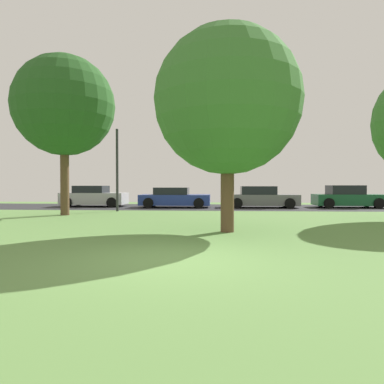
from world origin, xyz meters
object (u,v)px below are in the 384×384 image
object	(u,v)px
maple_tree_near	(228,101)
parked_car_grey	(261,198)
parked_car_blue	(174,198)
parked_car_green	(348,197)
street_lamp_post	(117,170)
birch_tree_lone	(64,106)
parked_car_silver	(94,197)

from	to	relation	value
maple_tree_near	parked_car_grey	bearing A→B (deg)	78.17
parked_car_blue	parked_car_grey	world-z (taller)	parked_car_grey
parked_car_green	street_lamp_post	bearing A→B (deg)	-163.66
birch_tree_lone	maple_tree_near	bearing A→B (deg)	-35.58
maple_tree_near	birch_tree_lone	size ratio (longest dim) A/B	0.83
parked_car_silver	parked_car_green	world-z (taller)	parked_car_green
parked_car_grey	street_lamp_post	bearing A→B (deg)	-156.43
parked_car_grey	street_lamp_post	xyz separation A→B (m)	(-8.23, -3.59, 1.63)
parked_car_green	street_lamp_post	world-z (taller)	street_lamp_post
parked_car_blue	street_lamp_post	bearing A→B (deg)	-128.27
parked_car_blue	parked_car_grey	size ratio (longest dim) A/B	0.99
street_lamp_post	parked_car_grey	bearing A→B (deg)	23.57
maple_tree_near	street_lamp_post	distance (m)	10.07
parked_car_silver	street_lamp_post	xyz separation A→B (m)	(2.76, -4.00, 1.61)
parked_car_blue	parked_car_grey	distance (m)	5.50
parked_car_grey	parked_car_green	distance (m)	5.52
parked_car_silver	parked_car_grey	bearing A→B (deg)	-2.15
parked_car_silver	street_lamp_post	distance (m)	5.12
parked_car_blue	maple_tree_near	bearing A→B (deg)	-75.12
maple_tree_near	parked_car_silver	bearing A→B (deg)	125.37
maple_tree_near	parked_car_green	distance (m)	14.83
maple_tree_near	parked_car_blue	bearing A→B (deg)	104.88
parked_car_silver	parked_car_blue	bearing A→B (deg)	-5.59
birch_tree_lone	parked_car_grey	xyz separation A→B (m)	(10.03, 6.20, -4.58)
maple_tree_near	parked_car_green	size ratio (longest dim) A/B	1.49
parked_car_silver	street_lamp_post	size ratio (longest dim) A/B	0.93
maple_tree_near	parked_car_blue	size ratio (longest dim) A/B	1.41
birch_tree_lone	parked_car_silver	xyz separation A→B (m)	(-0.96, 6.61, -4.56)
parked_car_blue	parked_car_green	distance (m)	11.01
parked_car_silver	maple_tree_near	bearing A→B (deg)	-54.63
parked_car_green	street_lamp_post	distance (m)	14.39
parked_car_silver	street_lamp_post	world-z (taller)	street_lamp_post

